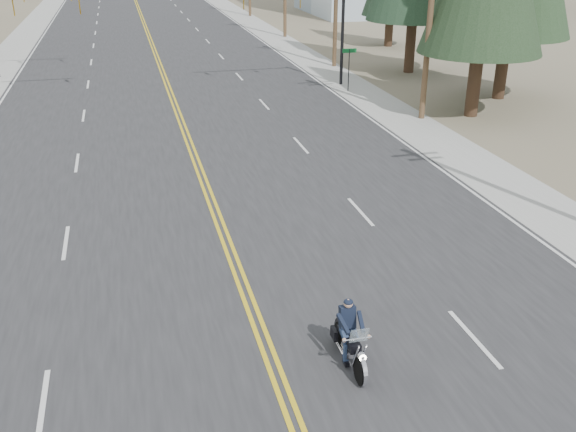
# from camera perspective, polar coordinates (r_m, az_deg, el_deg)

# --- Properties ---
(road) EXTENTS (20.00, 200.00, 0.01)m
(road) POSITION_cam_1_polar(r_m,az_deg,el_deg) (78.16, -12.81, 16.69)
(road) COLOR #303033
(road) RESTS_ON ground
(sidewalk_left) EXTENTS (3.00, 200.00, 0.01)m
(sidewalk_left) POSITION_cam_1_polar(r_m,az_deg,el_deg) (78.61, -21.51, 15.71)
(sidewalk_left) COLOR #A5A5A0
(sidewalk_left) RESTS_ON ground
(sidewalk_right) EXTENTS (3.00, 200.00, 0.01)m
(sidewalk_right) POSITION_cam_1_polar(r_m,az_deg,el_deg) (79.38, -4.13, 17.29)
(sidewalk_right) COLOR #A5A5A0
(sidewalk_right) RESTS_ON ground
(traffic_mast_left) EXTENTS (7.10, 0.26, 7.00)m
(traffic_mast_left) POSITION_cam_1_polar(r_m,az_deg,el_deg) (40.30, -24.25, 16.00)
(traffic_mast_left) COLOR black
(traffic_mast_left) RESTS_ON ground
(traffic_mast_right) EXTENTS (7.10, 0.26, 7.00)m
(traffic_mast_right) POSITION_cam_1_polar(r_m,az_deg,el_deg) (41.46, 2.16, 18.14)
(traffic_mast_right) COLOR black
(traffic_mast_right) RESTS_ON ground
(traffic_mast_far) EXTENTS (6.10, 0.26, 7.00)m
(traffic_mast_far) POSITION_cam_1_polar(r_m,az_deg,el_deg) (48.23, -23.27, 17.07)
(traffic_mast_far) COLOR black
(traffic_mast_far) RESTS_ON ground
(street_sign) EXTENTS (0.90, 0.06, 2.62)m
(street_sign) POSITION_cam_1_polar(r_m,az_deg,el_deg) (40.58, 5.45, 13.45)
(street_sign) COLOR black
(street_sign) RESTS_ON ground
(utility_pole_b) EXTENTS (2.20, 0.30, 11.50)m
(utility_pole_b) POSITION_cam_1_polar(r_m,az_deg,el_deg) (34.27, 12.64, 18.15)
(utility_pole_b) COLOR brown
(utility_pole_b) RESTS_ON ground
(motorcyclist) EXTENTS (0.89, 2.01, 1.56)m
(motorcyclist) POSITION_cam_1_polar(r_m,az_deg,el_deg) (14.79, 5.61, -10.50)
(motorcyclist) COLOR black
(motorcyclist) RESTS_ON ground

